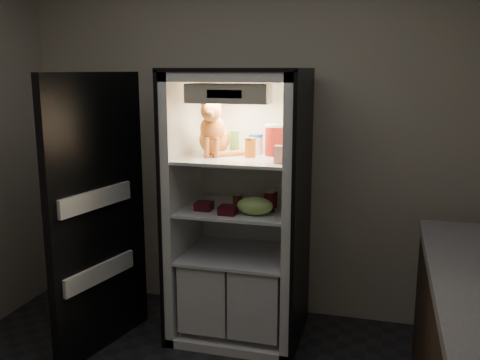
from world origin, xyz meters
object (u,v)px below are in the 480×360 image
object	(u,v)px
parmesan_shaker	(235,142)
cream_carton	(280,154)
soda_can_b	(273,199)
condiment_jar	(238,200)
berry_box_right	(228,210)
grape_bag	(255,206)
refrigerator	(240,226)
tabby_cat	(214,133)
soda_can_a	(272,197)
mayo_tub	(256,144)
berry_box_left	(204,206)
soda_can_c	(269,201)
pepper_jar	(274,140)
salsa_jar	(250,147)

from	to	relation	value
parmesan_shaker	cream_carton	size ratio (longest dim) A/B	1.50
cream_carton	soda_can_b	world-z (taller)	cream_carton
condiment_jar	berry_box_right	world-z (taller)	condiment_jar
cream_carton	condiment_jar	size ratio (longest dim) A/B	1.20
soda_can_b	grape_bag	world-z (taller)	same
refrigerator	berry_box_right	size ratio (longest dim) A/B	16.91
grape_bag	refrigerator	bearing A→B (deg)	126.37
tabby_cat	soda_can_a	size ratio (longest dim) A/B	3.46
mayo_tub	cream_carton	world-z (taller)	mayo_tub
refrigerator	cream_carton	distance (m)	0.68
soda_can_b	berry_box_left	xyz separation A→B (m)	(-0.43, -0.18, -0.03)
soda_can_c	grape_bag	xyz separation A→B (m)	(-0.07, -0.11, -0.01)
soda_can_a	condiment_jar	size ratio (longest dim) A/B	1.30
mayo_tub	soda_can_c	bearing A→B (deg)	-54.63
soda_can_a	condiment_jar	world-z (taller)	soda_can_a
parmesan_shaker	soda_can_c	xyz separation A→B (m)	(0.28, -0.14, -0.37)
mayo_tub	pepper_jar	world-z (taller)	pepper_jar
salsa_jar	soda_can_b	size ratio (longest dim) A/B	1.09
mayo_tub	berry_box_left	xyz separation A→B (m)	(-0.29, -0.28, -0.39)
cream_carton	soda_can_c	distance (m)	0.37
refrigerator	parmesan_shaker	xyz separation A→B (m)	(-0.05, 0.03, 0.58)
salsa_jar	pepper_jar	distance (m)	0.18
berry_box_left	mayo_tub	bearing A→B (deg)	44.74
refrigerator	grape_bag	world-z (taller)	refrigerator
tabby_cat	condiment_jar	bearing A→B (deg)	-15.76
parmesan_shaker	cream_carton	bearing A→B (deg)	-35.65
salsa_jar	condiment_jar	bearing A→B (deg)	175.61
mayo_tub	soda_can_b	bearing A→B (deg)	-35.06
mayo_tub	grape_bag	distance (m)	0.48
pepper_jar	berry_box_right	distance (m)	0.58
mayo_tub	berry_box_right	bearing A→B (deg)	-106.02
refrigerator	pepper_jar	xyz separation A→B (m)	(0.22, 0.06, 0.60)
soda_can_b	berry_box_left	world-z (taller)	soda_can_b
soda_can_b	soda_can_c	size ratio (longest dim) A/B	0.88
salsa_jar	condiment_jar	world-z (taller)	salsa_jar
tabby_cat	soda_can_c	world-z (taller)	tabby_cat
condiment_jar	soda_can_b	bearing A→B (deg)	9.40
berry_box_left	soda_can_a	bearing A→B (deg)	28.62
cream_carton	grape_bag	bearing A→B (deg)	174.72
soda_can_b	berry_box_left	bearing A→B (deg)	-157.12
grape_bag	berry_box_right	size ratio (longest dim) A/B	2.13
mayo_tub	condiment_jar	xyz separation A→B (m)	(-0.09, -0.14, -0.37)
refrigerator	soda_can_b	bearing A→B (deg)	-1.33
soda_can_a	berry_box_left	bearing A→B (deg)	-151.38
soda_can_a	grape_bag	size ratio (longest dim) A/B	0.50
parmesan_shaker	soda_can_a	world-z (taller)	parmesan_shaker
salsa_jar	soda_can_a	size ratio (longest dim) A/B	1.09
salsa_jar	pepper_jar	world-z (taller)	pepper_jar
salsa_jar	grape_bag	size ratio (longest dim) A/B	0.55
pepper_jar	soda_can_c	world-z (taller)	pepper_jar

